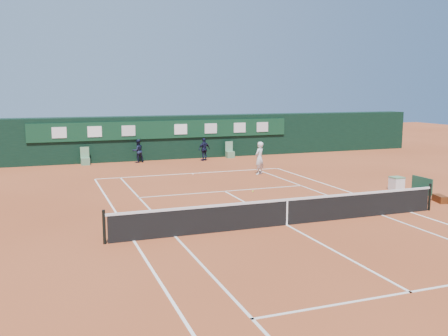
# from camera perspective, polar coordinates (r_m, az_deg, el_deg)

# --- Properties ---
(ground) EXTENTS (90.00, 90.00, 0.00)m
(ground) POSITION_cam_1_polar(r_m,az_deg,el_deg) (18.13, 7.16, -6.49)
(ground) COLOR #A84C27
(ground) RESTS_ON ground
(court_lines) EXTENTS (11.05, 23.85, 0.01)m
(court_lines) POSITION_cam_1_polar(r_m,az_deg,el_deg) (18.13, 7.16, -6.47)
(court_lines) COLOR white
(court_lines) RESTS_ON ground
(tennis_net) EXTENTS (12.90, 0.10, 1.10)m
(tennis_net) POSITION_cam_1_polar(r_m,az_deg,el_deg) (18.00, 7.19, -4.93)
(tennis_net) COLOR black
(tennis_net) RESTS_ON ground
(back_wall) EXTENTS (40.00, 1.65, 3.00)m
(back_wall) POSITION_cam_1_polar(r_m,az_deg,el_deg) (35.33, -6.90, 3.52)
(back_wall) COLOR black
(back_wall) RESTS_ON ground
(linesman_chair_left) EXTENTS (0.55, 0.50, 1.15)m
(linesman_chair_left) POSITION_cam_1_polar(r_m,az_deg,el_deg) (33.38, -15.58, 0.89)
(linesman_chair_left) COLOR #527E5C
(linesman_chair_left) RESTS_ON ground
(linesman_chair_right) EXTENTS (0.55, 0.50, 1.15)m
(linesman_chair_right) POSITION_cam_1_polar(r_m,az_deg,el_deg) (35.59, 0.68, 1.70)
(linesman_chair_right) COLOR #56845D
(linesman_chair_right) RESTS_ON ground
(player_bench) EXTENTS (0.56, 1.20, 1.10)m
(player_bench) POSITION_cam_1_polar(r_m,az_deg,el_deg) (22.99, 21.40, -2.23)
(player_bench) COLOR #1A432A
(player_bench) RESTS_ON ground
(tennis_bag) EXTENTS (0.55, 0.86, 0.30)m
(tennis_bag) POSITION_cam_1_polar(r_m,az_deg,el_deg) (23.48, 23.45, -3.24)
(tennis_bag) COLOR black
(tennis_bag) RESTS_ON ground
(cooler) EXTENTS (0.57, 0.57, 0.65)m
(cooler) POSITION_cam_1_polar(r_m,az_deg,el_deg) (25.52, 19.12, -1.66)
(cooler) COLOR silver
(cooler) RESTS_ON ground
(tennis_ball) EXTENTS (0.08, 0.08, 0.08)m
(tennis_ball) POSITION_cam_1_polar(r_m,az_deg,el_deg) (23.69, 3.30, -2.68)
(tennis_ball) COLOR #D8F138
(tennis_ball) RESTS_ON ground
(player) EXTENTS (0.82, 0.77, 1.87)m
(player) POSITION_cam_1_polar(r_m,az_deg,el_deg) (28.53, 4.06, 1.13)
(player) COLOR silver
(player) RESTS_ON ground
(ball_kid_left) EXTENTS (0.88, 0.76, 1.56)m
(ball_kid_left) POSITION_cam_1_polar(r_m,az_deg,el_deg) (33.63, -9.81, 1.93)
(ball_kid_left) COLOR black
(ball_kid_left) RESTS_ON ground
(ball_kid_right) EXTENTS (0.99, 0.65, 1.57)m
(ball_kid_right) POSITION_cam_1_polar(r_m,az_deg,el_deg) (34.07, -2.28, 2.15)
(ball_kid_right) COLOR black
(ball_kid_right) RESTS_ON ground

